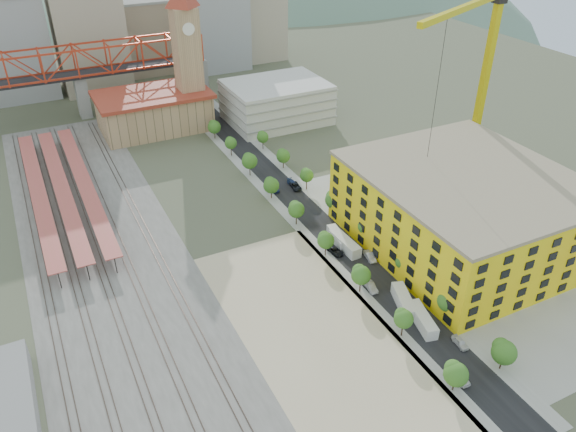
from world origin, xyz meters
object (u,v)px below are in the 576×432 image
site_trailer_b (404,301)px  site_trailer_d (338,237)px  site_trailer_a (422,320)px  site_trailer_c (345,244)px  construction_building (464,210)px  clock_tower (186,43)px  car_0 (459,377)px  tower_crane (484,56)px

site_trailer_b → site_trailer_d: 26.73m
site_trailer_a → site_trailer_c: 29.48m
construction_building → site_trailer_d: bearing=152.4°
clock_tower → site_trailer_a: size_ratio=5.39×
construction_building → site_trailer_b: 30.22m
car_0 → construction_building: bearing=49.4°
construction_building → site_trailer_c: size_ratio=4.94×
tower_crane → site_trailer_a: 71.79m
site_trailer_c → site_trailer_d: (0.00, 3.37, -0.19)m
clock_tower → site_trailer_b: bearing=-86.0°
site_trailer_c → car_0: (-3.00, -43.92, -0.60)m
construction_building → car_0: construction_building is taller
clock_tower → construction_building: size_ratio=1.03×
site_trailer_b → site_trailer_c: 23.35m
clock_tower → car_0: bearing=-87.9°
clock_tower → site_trailer_a: (8.00, -119.24, -27.38)m
site_trailer_c → car_0: site_trailer_c is taller
construction_building → tower_crane: (20.12, 22.31, 27.97)m
clock_tower → car_0: size_ratio=11.08×
clock_tower → site_trailer_c: 94.16m
construction_building → site_trailer_b: bearing=-153.2°
clock_tower → construction_building: (34.00, -99.99, -19.29)m
tower_crane → site_trailer_d: 59.25m
tower_crane → car_0: (-49.12, -55.99, -36.58)m
clock_tower → site_trailer_d: clock_tower is taller
construction_building → site_trailer_a: size_ratio=5.25×
clock_tower → site_trailer_a: 122.60m
site_trailer_b → site_trailer_d: size_ratio=1.12×
construction_building → site_trailer_d: size_ratio=5.73×
clock_tower → site_trailer_c: bearing=-84.9°
construction_building → site_trailer_a: (-26.00, -19.24, -8.09)m
construction_building → site_trailer_d: 30.47m
site_trailer_a → site_trailer_d: (0.00, 32.85, -0.11)m
tower_crane → construction_building: bearing=-132.0°
site_trailer_d → car_0: bearing=-85.4°
car_0 → site_trailer_d: bearing=86.5°
site_trailer_a → site_trailer_d: site_trailer_a is taller
tower_crane → site_trailer_d: size_ratio=6.86×
construction_building → site_trailer_b: construction_building is taller
construction_building → site_trailer_d: construction_building is taller
construction_building → site_trailer_a: 33.34m
site_trailer_b → site_trailer_d: bearing=109.1°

